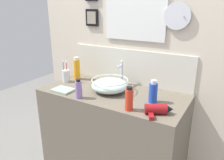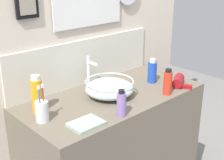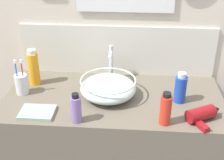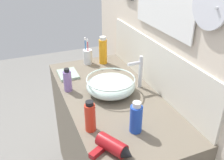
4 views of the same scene
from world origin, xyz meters
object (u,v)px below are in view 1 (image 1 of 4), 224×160
(lotion_bottle, at_px, (77,69))
(toothbrush_cup, at_px, (66,76))
(glass_bowl_sink, at_px, (110,85))
(faucet, at_px, (121,72))
(hand_towel, at_px, (63,90))
(hair_drier, at_px, (158,109))
(shampoo_bottle, at_px, (79,89))
(soap_dispenser, at_px, (153,92))
(spray_bottle, at_px, (129,99))

(lotion_bottle, bearing_deg, toothbrush_cup, -108.78)
(glass_bowl_sink, bearing_deg, faucet, 90.00)
(toothbrush_cup, distance_m, hand_towel, 0.23)
(faucet, height_order, hair_drier, faucet)
(shampoo_bottle, bearing_deg, soap_dispenser, 23.08)
(lotion_bottle, bearing_deg, hair_drier, -17.64)
(glass_bowl_sink, bearing_deg, spray_bottle, -38.30)
(toothbrush_cup, relative_size, spray_bottle, 1.22)
(glass_bowl_sink, distance_m, hand_towel, 0.38)
(hair_drier, relative_size, shampoo_bottle, 1.26)
(shampoo_bottle, height_order, hand_towel, shampoo_bottle)
(glass_bowl_sink, bearing_deg, hair_drier, -21.02)
(glass_bowl_sink, relative_size, toothbrush_cup, 1.47)
(lotion_bottle, bearing_deg, shampoo_bottle, -48.79)
(faucet, xyz_separation_m, toothbrush_cup, (-0.46, -0.19, -0.06))
(spray_bottle, xyz_separation_m, lotion_bottle, (-0.71, 0.33, 0.02))
(shampoo_bottle, bearing_deg, hair_drier, 5.57)
(glass_bowl_sink, height_order, shampoo_bottle, shampoo_bottle)
(glass_bowl_sink, bearing_deg, shampoo_bottle, -118.47)
(faucet, distance_m, toothbrush_cup, 0.51)
(hand_towel, bearing_deg, shampoo_bottle, -12.43)
(shampoo_bottle, xyz_separation_m, hand_towel, (-0.20, 0.04, -0.06))
(glass_bowl_sink, xyz_separation_m, soap_dispenser, (0.37, -0.02, 0.02))
(spray_bottle, relative_size, hand_towel, 0.98)
(hair_drier, height_order, lotion_bottle, lotion_bottle)
(faucet, relative_size, shampoo_bottle, 1.42)
(soap_dispenser, xyz_separation_m, spray_bottle, (-0.09, -0.20, 0.00))
(lotion_bottle, bearing_deg, glass_bowl_sink, -13.81)
(glass_bowl_sink, relative_size, shampoo_bottle, 1.97)
(hair_drier, height_order, hand_towel, hair_drier)
(toothbrush_cup, distance_m, shampoo_bottle, 0.41)
(shampoo_bottle, height_order, soap_dispenser, soap_dispenser)
(toothbrush_cup, bearing_deg, lotion_bottle, 71.22)
(soap_dispenser, bearing_deg, toothbrush_cup, 178.88)
(soap_dispenser, distance_m, spray_bottle, 0.22)
(shampoo_bottle, relative_size, hand_towel, 0.89)
(toothbrush_cup, relative_size, lotion_bottle, 0.96)
(hair_drier, distance_m, lotion_bottle, 0.94)
(hair_drier, distance_m, spray_bottle, 0.19)
(soap_dispenser, relative_size, hand_towel, 0.99)
(hair_drier, height_order, spray_bottle, spray_bottle)
(toothbrush_cup, height_order, spray_bottle, toothbrush_cup)
(toothbrush_cup, height_order, hand_towel, toothbrush_cup)
(glass_bowl_sink, distance_m, soap_dispenser, 0.37)
(lotion_bottle, bearing_deg, soap_dispenser, -9.15)
(soap_dispenser, bearing_deg, hand_towel, -166.51)
(toothbrush_cup, xyz_separation_m, soap_dispenser, (0.84, -0.02, 0.02))
(glass_bowl_sink, xyz_separation_m, spray_bottle, (0.28, -0.22, 0.02))
(spray_bottle, bearing_deg, hair_drier, 13.53)
(faucet, distance_m, lotion_bottle, 0.43)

